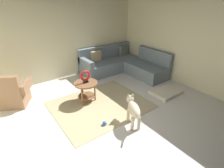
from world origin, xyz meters
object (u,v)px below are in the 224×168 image
object	(u,v)px
dog_toy_ball	(105,123)
side_table	(86,87)
torus_sculpture	(85,76)
dog	(133,109)
sectional_couch	(123,65)
armchair	(13,94)
dog_bed_mat	(166,92)

from	to	relation	value
dog_toy_ball	side_table	bearing A→B (deg)	80.70
torus_sculpture	dog	world-z (taller)	torus_sculpture
sectional_couch	dog	distance (m)	2.89
armchair	torus_sculpture	world-z (taller)	armchair
armchair	dog_toy_ball	world-z (taller)	armchair
sectional_couch	dog_toy_ball	bearing A→B (deg)	-137.02
sectional_couch	torus_sculpture	distance (m)	2.26
torus_sculpture	dog_toy_ball	bearing A→B (deg)	-99.30
dog_bed_mat	dog	size ratio (longest dim) A/B	1.02
side_table	dog_toy_ball	bearing A→B (deg)	-99.30
armchair	dog_bed_mat	bearing A→B (deg)	1.78
torus_sculpture	dog_bed_mat	size ratio (longest dim) A/B	0.41
dog	dog_toy_ball	bearing A→B (deg)	173.99
torus_sculpture	dog_toy_ball	distance (m)	1.29
dog	dog_toy_ball	size ratio (longest dim) A/B	8.45
side_table	dog	size ratio (longest dim) A/B	0.76
armchair	dog_bed_mat	distance (m)	4.06
sectional_couch	torus_sculpture	size ratio (longest dim) A/B	6.90
torus_sculpture	dog	xyz separation A→B (m)	(0.34, -1.41, -0.33)
armchair	side_table	size ratio (longest dim) A/B	1.65
dog_bed_mat	armchair	bearing A→B (deg)	151.94
armchair	dog	distance (m)	3.00
armchair	dog_toy_ball	distance (m)	2.45
sectional_couch	dog_toy_ball	size ratio (longest dim) A/B	24.16
torus_sculpture	dog_toy_ball	world-z (taller)	torus_sculpture
side_table	dog_toy_ball	xyz separation A→B (m)	(-0.18, -1.09, -0.37)
dog_toy_ball	armchair	bearing A→B (deg)	124.72
dog_bed_mat	side_table	bearing A→B (deg)	153.62
sectional_couch	dog_toy_ball	xyz separation A→B (m)	(-2.19, -2.04, -0.24)
dog_bed_mat	dog_toy_ball	size ratio (longest dim) A/B	8.59
armchair	side_table	world-z (taller)	armchair
side_table	dog_toy_ball	world-z (taller)	side_table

